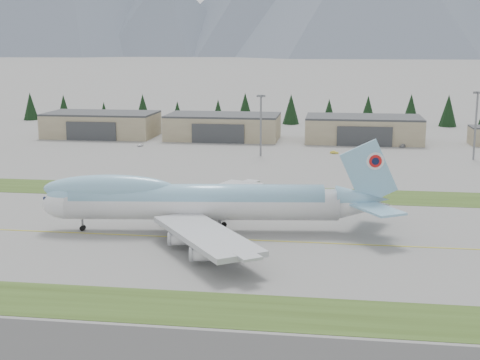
% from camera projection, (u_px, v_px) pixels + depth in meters
% --- Properties ---
extents(ground, '(7000.00, 7000.00, 0.00)m').
position_uv_depth(ground, '(176.00, 237.00, 143.32)').
color(ground, slate).
rests_on(ground, ground).
extents(grass_strip_near, '(400.00, 14.00, 0.08)m').
position_uv_depth(grass_strip_near, '(120.00, 304.00, 106.48)').
color(grass_strip_near, '#334819').
rests_on(grass_strip_near, ground).
extents(grass_strip_far, '(400.00, 18.00, 0.08)m').
position_uv_depth(grass_strip_far, '(214.00, 192.00, 186.96)').
color(grass_strip_far, '#334819').
rests_on(grass_strip_far, ground).
extents(taxiway_line_main, '(400.00, 0.40, 0.02)m').
position_uv_depth(taxiway_line_main, '(176.00, 237.00, 143.32)').
color(taxiway_line_main, gold).
rests_on(taxiway_line_main, ground).
extents(boeing_747_freighter, '(79.12, 67.63, 20.78)m').
position_uv_depth(boeing_747_freighter, '(198.00, 201.00, 146.48)').
color(boeing_747_freighter, silver).
rests_on(boeing_747_freighter, ground).
extents(hangar_left, '(48.00, 26.60, 10.80)m').
position_uv_depth(hangar_left, '(102.00, 124.00, 297.34)').
color(hangar_left, gray).
rests_on(hangar_left, ground).
extents(hangar_center, '(48.00, 26.60, 10.80)m').
position_uv_depth(hangar_center, '(223.00, 127.00, 289.68)').
color(hangar_center, gray).
rests_on(hangar_center, ground).
extents(hangar_right, '(48.00, 26.60, 10.80)m').
position_uv_depth(hangar_right, '(363.00, 129.00, 281.34)').
color(hangar_right, gray).
rests_on(hangar_right, ground).
extents(floodlight_masts, '(201.24, 7.18, 24.25)m').
position_uv_depth(floodlight_masts, '(310.00, 113.00, 243.47)').
color(floodlight_masts, slate).
rests_on(floodlight_masts, ground).
extents(service_vehicle_a, '(1.92, 3.44, 1.11)m').
position_uv_depth(service_vehicle_a, '(140.00, 146.00, 269.53)').
color(service_vehicle_a, white).
rests_on(service_vehicle_a, ground).
extents(service_vehicle_b, '(3.35, 1.78, 1.05)m').
position_uv_depth(service_vehicle_b, '(334.00, 154.00, 251.73)').
color(service_vehicle_b, gold).
rests_on(service_vehicle_b, ground).
extents(service_vehicle_c, '(3.56, 4.80, 1.29)m').
position_uv_depth(service_vehicle_c, '(403.00, 147.00, 267.41)').
color(service_vehicle_c, '#9C9DA0').
rests_on(service_vehicle_c, ground).
extents(conifer_belt, '(271.75, 15.75, 16.25)m').
position_uv_depth(conifer_belt, '(302.00, 109.00, 345.00)').
color(conifer_belt, black).
rests_on(conifer_belt, ground).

